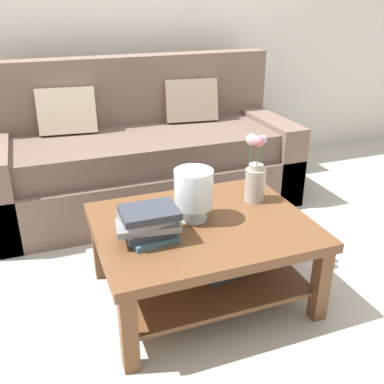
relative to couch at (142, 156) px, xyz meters
name	(u,v)px	position (x,y,z in m)	size (l,w,h in m)	color
ground_plane	(193,263)	(0.05, -0.96, -0.36)	(10.00, 10.00, 0.00)	#B7B2A8
back_wall	(121,11)	(0.05, 0.69, 0.99)	(6.40, 0.12, 2.70)	beige
couch	(142,156)	(0.00, 0.00, 0.00)	(2.21, 0.90, 1.06)	brown
coffee_table	(203,243)	(-0.01, -1.26, -0.04)	(1.06, 0.84, 0.44)	brown
book_stack_main	(148,223)	(-0.31, -1.33, 0.16)	(0.31, 0.23, 0.16)	#3D6075
glass_hurricane_vase	(194,190)	(-0.04, -1.21, 0.24)	(0.19, 0.19, 0.26)	silver
flower_pitcher	(255,176)	(0.34, -1.12, 0.22)	(0.11, 0.12, 0.38)	#9E998E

